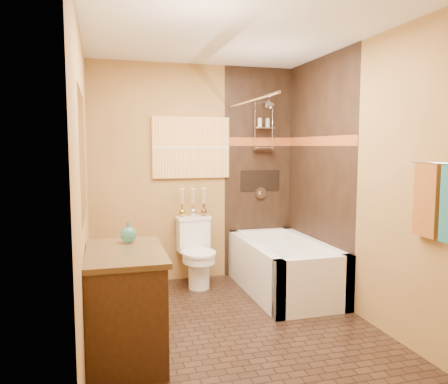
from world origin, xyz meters
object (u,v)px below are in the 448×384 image
object	(u,v)px
toilet	(197,252)
bathtub	(283,271)
sunset_painting	(191,148)
vanity	(125,304)

from	to	relation	value
toilet	bathtub	bearing A→B (deg)	-33.72
sunset_painting	vanity	size ratio (longest dim) A/B	0.97
sunset_painting	vanity	bearing A→B (deg)	-116.19
bathtub	toilet	world-z (taller)	toilet
toilet	sunset_painting	bearing A→B (deg)	85.03
bathtub	sunset_painting	bearing A→B (deg)	139.71
sunset_painting	bathtub	xyz separation A→B (m)	(0.86, -0.73, -1.33)
sunset_painting	toilet	world-z (taller)	sunset_painting
vanity	toilet	bearing A→B (deg)	60.85
bathtub	toilet	size ratio (longest dim) A/B	1.97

